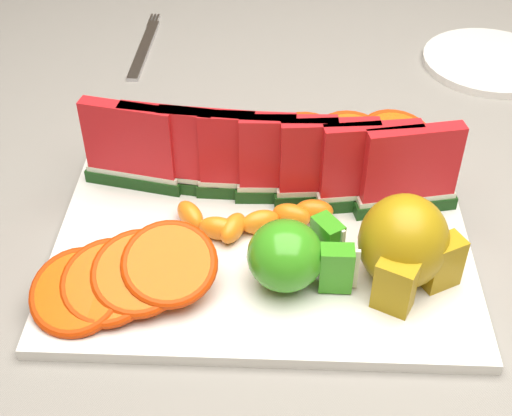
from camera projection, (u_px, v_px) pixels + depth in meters
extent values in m
cube|color=#48321D|center=(326.00, 199.00, 0.79)|extent=(1.40, 0.90, 0.03)
cube|color=gray|center=(327.00, 186.00, 0.78)|extent=(1.52, 1.02, 0.01)
cube|color=gray|center=(312.00, 43.00, 1.23)|extent=(1.52, 0.01, 0.20)
cube|color=silver|center=(263.00, 239.00, 0.70)|extent=(0.40, 0.30, 0.01)
ellipsoid|color=#389022|center=(285.00, 256.00, 0.63)|extent=(0.09, 0.09, 0.06)
cube|color=#389022|center=(336.00, 268.00, 0.63)|extent=(0.03, 0.02, 0.05)
cube|color=beige|center=(343.00, 268.00, 0.63)|extent=(0.03, 0.00, 0.04)
cube|color=#389022|center=(327.00, 241.00, 0.65)|extent=(0.03, 0.03, 0.05)
cube|color=beige|center=(333.00, 241.00, 0.65)|extent=(0.02, 0.02, 0.04)
ellipsoid|color=#9D6D06|center=(403.00, 242.00, 0.63)|extent=(0.09, 0.09, 0.09)
cube|color=#9D6D06|center=(395.00, 287.00, 0.61)|extent=(0.04, 0.04, 0.05)
cube|color=#9D6D06|center=(442.00, 263.00, 0.63)|extent=(0.04, 0.04, 0.05)
cylinder|color=silver|center=(490.00, 61.00, 0.97)|extent=(0.22, 0.22, 0.01)
cube|color=silver|center=(144.00, 49.00, 1.00)|extent=(0.02, 0.17, 0.00)
cube|color=silver|center=(150.00, 21.00, 1.07)|extent=(0.00, 0.04, 0.00)
cube|color=silver|center=(153.00, 21.00, 1.07)|extent=(0.00, 0.04, 0.00)
cube|color=silver|center=(157.00, 21.00, 1.07)|extent=(0.00, 0.04, 0.00)
cube|color=#0C3A10|center=(135.00, 179.00, 0.75)|extent=(0.11, 0.04, 0.01)
cube|color=silver|center=(134.00, 171.00, 0.75)|extent=(0.10, 0.04, 0.01)
cube|color=#C11203|center=(129.00, 138.00, 0.72)|extent=(0.10, 0.04, 0.08)
cube|color=#0C3A10|center=(172.00, 182.00, 0.75)|extent=(0.11, 0.04, 0.01)
cube|color=silver|center=(171.00, 175.00, 0.74)|extent=(0.10, 0.03, 0.01)
cube|color=#C11203|center=(168.00, 142.00, 0.71)|extent=(0.10, 0.03, 0.08)
cube|color=#0C3A10|center=(210.00, 186.00, 0.74)|extent=(0.11, 0.03, 0.01)
cube|color=silver|center=(209.00, 178.00, 0.74)|extent=(0.10, 0.03, 0.01)
cube|color=#C11203|center=(207.00, 145.00, 0.71)|extent=(0.10, 0.02, 0.08)
cube|color=#0C3A10|center=(248.00, 189.00, 0.74)|extent=(0.11, 0.02, 0.01)
cube|color=silver|center=(248.00, 182.00, 0.73)|extent=(0.10, 0.02, 0.01)
cube|color=#C11203|center=(247.00, 149.00, 0.71)|extent=(0.10, 0.02, 0.08)
cube|color=#0C3A10|center=(286.00, 193.00, 0.73)|extent=(0.11, 0.02, 0.01)
cube|color=silver|center=(286.00, 185.00, 0.73)|extent=(0.10, 0.02, 0.01)
cube|color=#C11203|center=(288.00, 152.00, 0.70)|extent=(0.10, 0.02, 0.08)
cube|color=#0C3A10|center=(325.00, 196.00, 0.73)|extent=(0.11, 0.03, 0.01)
cube|color=silver|center=(326.00, 189.00, 0.72)|extent=(0.10, 0.03, 0.01)
cube|color=#C11203|center=(328.00, 156.00, 0.70)|extent=(0.10, 0.02, 0.08)
cube|color=#0C3A10|center=(364.00, 200.00, 0.73)|extent=(0.11, 0.04, 0.01)
cube|color=silver|center=(365.00, 192.00, 0.72)|extent=(0.10, 0.03, 0.01)
cube|color=#C11203|center=(370.00, 159.00, 0.69)|extent=(0.10, 0.03, 0.08)
cube|color=#0C3A10|center=(404.00, 204.00, 0.72)|extent=(0.11, 0.04, 0.01)
cube|color=silver|center=(406.00, 196.00, 0.71)|extent=(0.10, 0.04, 0.01)
cube|color=#C11203|center=(412.00, 163.00, 0.69)|extent=(0.10, 0.04, 0.08)
cylinder|color=#F53D1A|center=(77.00, 292.00, 0.62)|extent=(0.09, 0.09, 0.03)
torus|color=#D54C16|center=(77.00, 292.00, 0.62)|extent=(0.10, 0.10, 0.04)
cylinder|color=#F53D1A|center=(108.00, 282.00, 0.62)|extent=(0.08, 0.08, 0.03)
torus|color=#D54C16|center=(108.00, 282.00, 0.62)|extent=(0.09, 0.09, 0.04)
cylinder|color=#F53D1A|center=(139.00, 273.00, 0.62)|extent=(0.08, 0.08, 0.03)
torus|color=#D54C16|center=(139.00, 273.00, 0.62)|extent=(0.09, 0.09, 0.04)
cylinder|color=#F53D1A|center=(169.00, 264.00, 0.62)|extent=(0.09, 0.09, 0.03)
torus|color=#D54C16|center=(169.00, 264.00, 0.62)|extent=(0.10, 0.10, 0.04)
cylinder|color=#F53D1A|center=(176.00, 148.00, 0.78)|extent=(0.08, 0.08, 0.03)
torus|color=#D54C16|center=(176.00, 148.00, 0.78)|extent=(0.09, 0.09, 0.03)
cylinder|color=#F53D1A|center=(219.00, 147.00, 0.78)|extent=(0.09, 0.09, 0.03)
torus|color=#D54C16|center=(219.00, 147.00, 0.78)|extent=(0.10, 0.10, 0.03)
cylinder|color=#F53D1A|center=(263.00, 146.00, 0.78)|extent=(0.09, 0.09, 0.03)
torus|color=#D54C16|center=(263.00, 146.00, 0.78)|extent=(0.11, 0.10, 0.03)
cylinder|color=#F53D1A|center=(307.00, 144.00, 0.77)|extent=(0.10, 0.10, 0.03)
torus|color=#D54C16|center=(307.00, 144.00, 0.77)|extent=(0.11, 0.11, 0.03)
cylinder|color=#F53D1A|center=(352.00, 143.00, 0.77)|extent=(0.10, 0.10, 0.03)
torus|color=#D54C16|center=(352.00, 143.00, 0.77)|extent=(0.12, 0.12, 0.03)
cylinder|color=#F53D1A|center=(397.00, 142.00, 0.77)|extent=(0.11, 0.11, 0.03)
torus|color=#D54C16|center=(397.00, 142.00, 0.77)|extent=(0.12, 0.12, 0.03)
ellipsoid|color=#DA5A0D|center=(190.00, 215.00, 0.70)|extent=(0.04, 0.04, 0.02)
ellipsoid|color=#DA5A0D|center=(218.00, 228.00, 0.69)|extent=(0.04, 0.03, 0.02)
ellipsoid|color=#DA5A0D|center=(233.00, 228.00, 0.69)|extent=(0.03, 0.04, 0.02)
ellipsoid|color=#DA5A0D|center=(260.00, 222.00, 0.69)|extent=(0.04, 0.03, 0.02)
ellipsoid|color=#DA5A0D|center=(292.00, 215.00, 0.70)|extent=(0.04, 0.03, 0.02)
ellipsoid|color=#DA5A0D|center=(314.00, 211.00, 0.71)|extent=(0.04, 0.02, 0.02)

